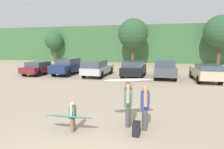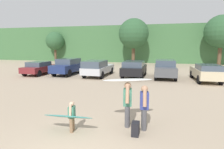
% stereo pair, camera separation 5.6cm
% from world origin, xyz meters
% --- Properties ---
extents(hillside_ridge, '(108.00, 12.00, 6.35)m').
position_xyz_m(hillside_ridge, '(0.00, 34.46, 3.17)').
color(hillside_ridge, '#427042').
rests_on(hillside_ridge, ground_plane).
extents(tree_center, '(3.25, 3.25, 5.36)m').
position_xyz_m(tree_center, '(-16.51, 27.40, 3.70)').
color(tree_center, brown).
rests_on(tree_center, ground_plane).
extents(tree_center_right, '(4.60, 4.60, 7.02)m').
position_xyz_m(tree_center_right, '(-1.95, 25.68, 4.69)').
color(tree_center_right, brown).
rests_on(tree_center_right, ground_plane).
extents(tree_center_left, '(4.63, 4.63, 7.16)m').
position_xyz_m(tree_center_left, '(10.33, 26.15, 4.81)').
color(tree_center_left, brown).
rests_on(tree_center_left, ground_plane).
extents(parked_car_maroon, '(1.87, 4.01, 1.31)m').
position_xyz_m(parked_car_maroon, '(-9.58, 12.61, 0.70)').
color(parked_car_maroon, maroon).
rests_on(parked_car_maroon, ground_plane).
extents(parked_car_navy, '(2.01, 4.87, 1.61)m').
position_xyz_m(parked_car_navy, '(-6.73, 13.47, 0.85)').
color(parked_car_navy, navy).
rests_on(parked_car_navy, ground_plane).
extents(parked_car_silver, '(1.96, 4.72, 1.55)m').
position_xyz_m(parked_car_silver, '(-3.52, 12.91, 0.82)').
color(parked_car_silver, silver).
rests_on(parked_car_silver, ground_plane).
extents(parked_car_black, '(1.95, 4.38, 1.51)m').
position_xyz_m(parked_car_black, '(-0.08, 13.31, 0.82)').
color(parked_car_black, black).
rests_on(parked_car_black, ground_plane).
extents(parked_car_dark_gray, '(1.93, 4.27, 1.62)m').
position_xyz_m(parked_car_dark_gray, '(2.66, 13.57, 0.86)').
color(parked_car_dark_gray, '#4C4F54').
rests_on(parked_car_dark_gray, ground_plane).
extents(parked_car_champagne, '(1.92, 4.27, 1.44)m').
position_xyz_m(parked_car_champagne, '(5.87, 12.61, 0.78)').
color(parked_car_champagne, beige).
rests_on(parked_car_champagne, ground_plane).
extents(person_adult, '(0.35, 0.76, 1.62)m').
position_xyz_m(person_adult, '(1.18, 2.36, 0.92)').
color(person_adult, '#4C4C51').
rests_on(person_adult, ground_plane).
extents(person_child, '(0.23, 0.44, 1.05)m').
position_xyz_m(person_child, '(-0.56, 1.41, 0.59)').
color(person_child, '#8C6B4C').
rests_on(person_child, ground_plane).
extents(person_companion, '(0.34, 0.72, 1.56)m').
position_xyz_m(person_companion, '(1.79, 2.23, 0.88)').
color(person_companion, '#4C4C51').
rests_on(person_companion, ground_plane).
extents(surfboard_white, '(1.87, 1.17, 0.09)m').
position_xyz_m(surfboard_white, '(1.17, 2.42, 1.69)').
color(surfboard_white, white).
extents(surfboard_teal, '(1.76, 0.59, 0.26)m').
position_xyz_m(surfboard_teal, '(-0.67, 1.34, 0.54)').
color(surfboard_teal, teal).
extents(backpack_dropped, '(0.24, 0.34, 0.45)m').
position_xyz_m(backpack_dropped, '(1.57, 1.64, 0.22)').
color(backpack_dropped, black).
rests_on(backpack_dropped, ground_plane).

